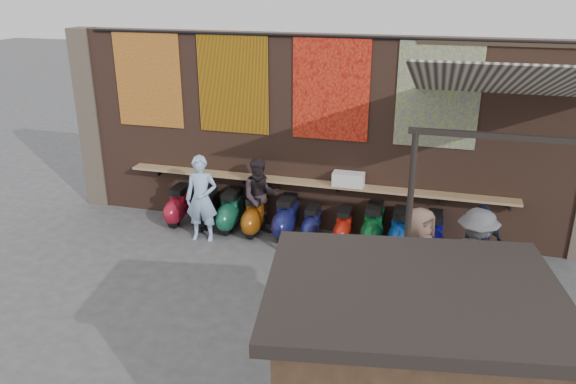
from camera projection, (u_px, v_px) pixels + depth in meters
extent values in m
plane|color=#474749|center=(280.00, 287.00, 9.67)|extent=(70.00, 70.00, 0.00)
cube|color=brown|center=(317.00, 135.00, 11.39)|extent=(10.00, 0.40, 4.00)
cube|color=#4C4238|center=(93.00, 119.00, 12.71)|extent=(0.50, 0.50, 4.00)
cube|color=#9E7A51|center=(312.00, 183.00, 11.38)|extent=(8.00, 0.32, 0.05)
cube|color=white|center=(348.00, 179.00, 11.10)|extent=(0.62, 0.30, 0.27)
cube|color=maroon|center=(148.00, 80.00, 11.75)|extent=(1.50, 0.02, 2.00)
cube|color=orange|center=(233.00, 84.00, 11.26)|extent=(1.50, 0.02, 2.00)
cube|color=red|center=(331.00, 89.00, 10.76)|extent=(1.50, 0.02, 2.00)
cube|color=#294596|center=(438.00, 94.00, 10.25)|extent=(1.50, 0.02, 2.00)
cylinder|color=black|center=(316.00, 36.00, 10.47)|extent=(9.50, 0.06, 0.06)
imported|color=#9FBFE7|center=(202.00, 199.00, 11.16)|extent=(0.70, 0.51, 1.76)
imported|color=#2A2125|center=(260.00, 197.00, 11.43)|extent=(0.99, 0.91, 1.63)
imported|color=black|center=(480.00, 247.00, 9.42)|extent=(0.92, 0.87, 1.53)
imported|color=#5B5B60|center=(474.00, 260.00, 8.77)|extent=(1.25, 1.22, 1.72)
imported|color=#7F5F51|center=(417.00, 258.00, 8.89)|extent=(0.90, 0.98, 1.69)
cube|color=black|center=(413.00, 292.00, 4.79)|extent=(2.79, 2.32, 0.12)
cube|color=gold|center=(400.00, 309.00, 5.86)|extent=(1.19, 0.24, 0.50)
cube|color=#473321|center=(394.00, 377.00, 6.17)|extent=(1.85, 0.41, 0.06)
cube|color=beige|center=(521.00, 82.00, 8.33)|extent=(3.20, 3.28, 0.97)
cube|color=#33261C|center=(515.00, 43.00, 9.61)|extent=(3.30, 0.08, 0.12)
cube|color=black|center=(528.00, 138.00, 7.15)|extent=(3.00, 0.08, 0.08)
cylinder|color=black|center=(407.00, 234.00, 8.05)|extent=(0.09, 0.09, 3.10)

